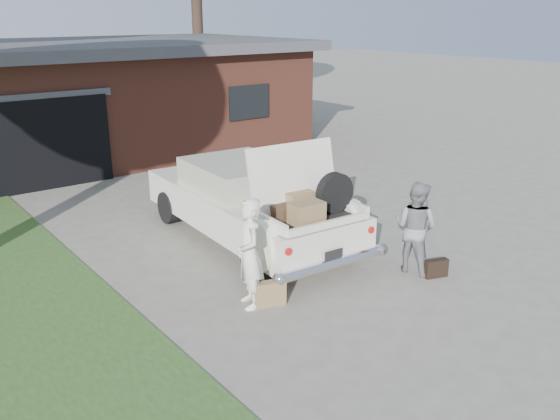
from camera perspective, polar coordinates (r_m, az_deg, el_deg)
ground at (r=9.56m, az=2.21°, el=-7.18°), size 90.00×90.00×0.00m
house at (r=19.37m, az=-17.84°, el=10.34°), size 12.80×7.80×3.30m
sedan at (r=11.14m, az=-2.99°, el=0.81°), size 2.29×5.25×2.12m
woman_left at (r=8.58m, az=-2.98°, el=-4.23°), size 0.57×0.70×1.66m
woman_right at (r=10.00m, az=12.93°, el=-1.63°), size 0.74×0.86×1.56m
suitcase_left at (r=8.84m, az=-1.06°, el=-8.05°), size 0.52×0.31×0.38m
suitcase_right at (r=10.08m, az=14.79°, el=-5.45°), size 0.42×0.25×0.31m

